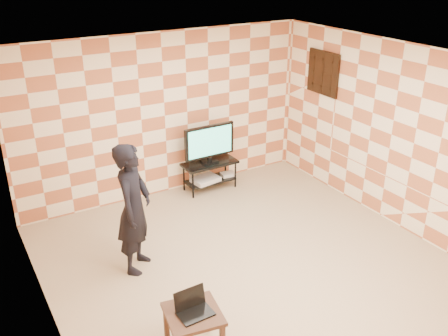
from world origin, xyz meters
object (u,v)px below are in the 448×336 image
at_px(tv_stand, 210,169).
at_px(tv, 209,142).
at_px(side_table, 193,319).
at_px(person, 134,208).

relative_size(tv_stand, tv, 1.03).
distance_m(tv_stand, tv, 0.50).
distance_m(tv, side_table, 3.83).
relative_size(tv_stand, side_table, 1.50).
bearing_deg(person, tv, -11.97).
bearing_deg(side_table, tv, 58.47).
distance_m(tv_stand, person, 2.52).
bearing_deg(tv_stand, person, -141.53).
relative_size(tv, side_table, 1.45).
xyz_separation_m(tv_stand, side_table, (-1.99, -3.25, 0.05)).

